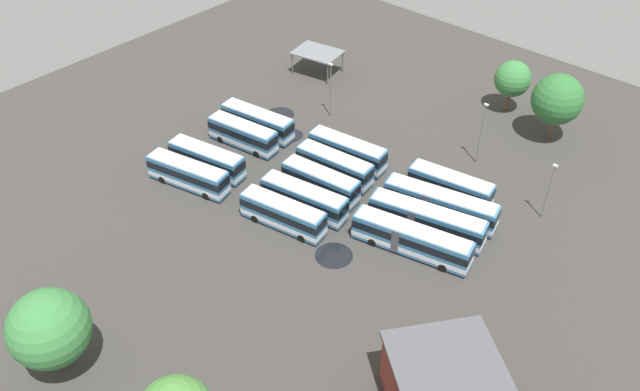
{
  "coord_description": "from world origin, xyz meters",
  "views": [
    {
      "loc": [
        42.55,
        -47.57,
        51.45
      ],
      "look_at": [
        1.75,
        -1.67,
        1.54
      ],
      "focal_mm": 36.93,
      "sensor_mm": 36.0,
      "label": 1
    }
  ],
  "objects_px": {
    "bus_row0_slot0": "(188,174)",
    "bus_row0_slot3": "(243,134)",
    "bus_row2_slot3": "(440,204)",
    "bus_row1_slot3": "(334,166)",
    "maintenance_shelter": "(318,53)",
    "bus_row1_slot4": "(347,151)",
    "tree_north_edge": "(557,99)",
    "depot_building": "(443,384)",
    "bus_row1_slot2": "(321,182)",
    "bus_row1_slot0": "(283,214)",
    "bus_row0_slot1": "(207,159)",
    "bus_row1_slot1": "(304,199)",
    "bus_row2_slot1": "(411,239)",
    "lamp_post_far_corner": "(331,88)",
    "lamp_post_mid_lot": "(481,131)",
    "lamp_post_by_building": "(549,189)",
    "bus_row2_slot4": "(450,187)",
    "bus_row2_slot2": "(426,220)",
    "tree_northwest": "(513,79)",
    "tree_northeast": "(49,329)",
    "bus_row0_slot4": "(257,122)"
  },
  "relations": [
    {
      "from": "bus_row0_slot4",
      "to": "bus_row1_slot1",
      "type": "relative_size",
      "value": 1.0
    },
    {
      "from": "bus_row0_slot1",
      "to": "lamp_post_by_building",
      "type": "xyz_separation_m",
      "value": [
        36.66,
        20.4,
        2.4
      ]
    },
    {
      "from": "bus_row2_slot4",
      "to": "depot_building",
      "type": "bearing_deg",
      "value": -58.63
    },
    {
      "from": "bus_row0_slot1",
      "to": "bus_row2_slot1",
      "type": "distance_m",
      "value": 28.87
    },
    {
      "from": "lamp_post_by_building",
      "to": "maintenance_shelter",
      "type": "bearing_deg",
      "value": 168.74
    },
    {
      "from": "bus_row2_slot1",
      "to": "tree_north_edge",
      "type": "distance_m",
      "value": 31.61
    },
    {
      "from": "bus_row2_slot3",
      "to": "bus_row1_slot3",
      "type": "bearing_deg",
      "value": -169.98
    },
    {
      "from": "bus_row0_slot0",
      "to": "bus_row1_slot1",
      "type": "xyz_separation_m",
      "value": [
        14.1,
        6.04,
        -0.0
      ]
    },
    {
      "from": "bus_row1_slot1",
      "to": "tree_northwest",
      "type": "relative_size",
      "value": 1.44
    },
    {
      "from": "maintenance_shelter",
      "to": "lamp_post_far_corner",
      "type": "distance_m",
      "value": 13.13
    },
    {
      "from": "bus_row2_slot1",
      "to": "bus_row2_slot2",
      "type": "xyz_separation_m",
      "value": [
        -0.61,
        3.81,
        0.0
      ]
    },
    {
      "from": "bus_row1_slot0",
      "to": "bus_row2_slot3",
      "type": "bearing_deg",
      "value": 47.13
    },
    {
      "from": "bus_row1_slot0",
      "to": "bus_row1_slot1",
      "type": "height_order",
      "value": "same"
    },
    {
      "from": "maintenance_shelter",
      "to": "lamp_post_far_corner",
      "type": "bearing_deg",
      "value": -40.03
    },
    {
      "from": "bus_row1_slot4",
      "to": "tree_northwest",
      "type": "distance_m",
      "value": 27.54
    },
    {
      "from": "bus_row0_slot0",
      "to": "bus_row1_slot0",
      "type": "bearing_deg",
      "value": 9.67
    },
    {
      "from": "bus_row0_slot1",
      "to": "bus_row1_slot2",
      "type": "relative_size",
      "value": 1.05
    },
    {
      "from": "bus_row0_slot3",
      "to": "bus_row0_slot4",
      "type": "height_order",
      "value": "same"
    },
    {
      "from": "bus_row0_slot3",
      "to": "bus_row1_slot1",
      "type": "bearing_deg",
      "value": -16.57
    },
    {
      "from": "bus_row0_slot1",
      "to": "bus_row0_slot3",
      "type": "height_order",
      "value": "same"
    },
    {
      "from": "bus_row1_slot2",
      "to": "bus_row2_slot3",
      "type": "distance_m",
      "value": 14.68
    },
    {
      "from": "bus_row2_slot3",
      "to": "tree_north_edge",
      "type": "xyz_separation_m",
      "value": [
        2.07,
        24.07,
        4.33
      ]
    },
    {
      "from": "bus_row1_slot3",
      "to": "tree_north_edge",
      "type": "height_order",
      "value": "tree_north_edge"
    },
    {
      "from": "bus_row2_slot4",
      "to": "lamp_post_mid_lot",
      "type": "xyz_separation_m",
      "value": [
        -1.47,
        8.84,
        3.02
      ]
    },
    {
      "from": "bus_row0_slot1",
      "to": "bus_row2_slot1",
      "type": "xyz_separation_m",
      "value": [
        28.41,
        5.13,
        0.0
      ]
    },
    {
      "from": "bus_row1_slot0",
      "to": "bus_row2_slot3",
      "type": "relative_size",
      "value": 0.78
    },
    {
      "from": "depot_building",
      "to": "tree_north_edge",
      "type": "height_order",
      "value": "tree_north_edge"
    },
    {
      "from": "bus_row1_slot3",
      "to": "lamp_post_far_corner",
      "type": "bearing_deg",
      "value": 132.88
    },
    {
      "from": "bus_row0_slot1",
      "to": "bus_row0_slot4",
      "type": "xyz_separation_m",
      "value": [
        -1.55,
        10.55,
        0.0
      ]
    },
    {
      "from": "bus_row2_slot3",
      "to": "lamp_post_far_corner",
      "type": "xyz_separation_m",
      "value": [
        -24.25,
        8.3,
        2.77
      ]
    },
    {
      "from": "bus_row0_slot0",
      "to": "tree_northwest",
      "type": "relative_size",
      "value": 1.45
    },
    {
      "from": "bus_row1_slot0",
      "to": "tree_northeast",
      "type": "xyz_separation_m",
      "value": [
        -1.43,
        -28.02,
        3.82
      ]
    },
    {
      "from": "bus_row0_slot1",
      "to": "depot_building",
      "type": "distance_m",
      "value": 42.84
    },
    {
      "from": "bus_row0_slot0",
      "to": "depot_building",
      "type": "xyz_separation_m",
      "value": [
        41.18,
        -5.57,
        1.21
      ]
    },
    {
      "from": "bus_row2_slot4",
      "to": "bus_row2_slot2",
      "type": "bearing_deg",
      "value": -79.31
    },
    {
      "from": "bus_row0_slot4",
      "to": "bus_row2_slot2",
      "type": "xyz_separation_m",
      "value": [
        29.35,
        -1.61,
        0.0
      ]
    },
    {
      "from": "bus_row0_slot0",
      "to": "bus_row0_slot3",
      "type": "bearing_deg",
      "value": 97.59
    },
    {
      "from": "bus_row2_slot4",
      "to": "maintenance_shelter",
      "type": "xyz_separation_m",
      "value": [
        -33.36,
        13.05,
        1.66
      ]
    },
    {
      "from": "lamp_post_mid_lot",
      "to": "lamp_post_far_corner",
      "type": "height_order",
      "value": "lamp_post_mid_lot"
    },
    {
      "from": "depot_building",
      "to": "lamp_post_mid_lot",
      "type": "relative_size",
      "value": 1.42
    },
    {
      "from": "bus_row0_slot3",
      "to": "lamp_post_far_corner",
      "type": "bearing_deg",
      "value": 74.03
    },
    {
      "from": "bus_row2_slot4",
      "to": "tree_north_edge",
      "type": "relative_size",
      "value": 1.11
    },
    {
      "from": "bus_row0_slot1",
      "to": "bus_row0_slot3",
      "type": "relative_size",
      "value": 1.05
    },
    {
      "from": "bus_row0_slot1",
      "to": "bus_row1_slot4",
      "type": "xyz_separation_m",
      "value": [
        12.3,
        13.42,
        0.0
      ]
    },
    {
      "from": "bus_row2_slot1",
      "to": "bus_row1_slot1",
      "type": "bearing_deg",
      "value": -168.85
    },
    {
      "from": "bus_row1_slot0",
      "to": "lamp_post_by_building",
      "type": "bearing_deg",
      "value": 44.64
    },
    {
      "from": "maintenance_shelter",
      "to": "bus_row1_slot4",
      "type": "bearing_deg",
      "value": -39.19
    },
    {
      "from": "bus_row2_slot2",
      "to": "lamp_post_by_building",
      "type": "bearing_deg",
      "value": 52.28
    },
    {
      "from": "bus_row0_slot0",
      "to": "maintenance_shelter",
      "type": "bearing_deg",
      "value": 103.01
    },
    {
      "from": "bus_row2_slot2",
      "to": "bus_row0_slot3",
      "type": "bearing_deg",
      "value": -176.22
    }
  ]
}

